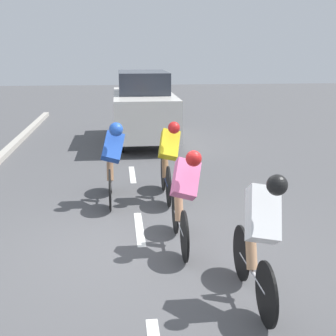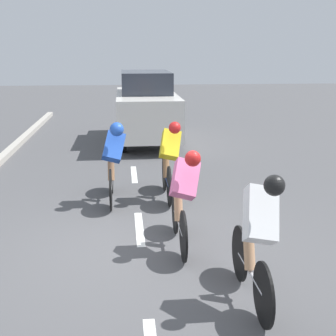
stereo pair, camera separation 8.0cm
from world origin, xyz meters
TOP-DOWN VIEW (x-y plane):
  - ground_plane at (0.00, 0.00)m, footprint 60.00×60.00m
  - lane_stripe_mid at (0.00, -0.69)m, footprint 0.12×1.40m
  - lane_stripe_far at (0.00, -3.89)m, footprint 0.12×1.40m
  - cyclist_white at (-1.16, 1.60)m, footprint 0.42×1.63m
  - cyclist_pink at (-0.57, 0.07)m, footprint 0.45×1.65m
  - cyclist_yellow at (-0.60, -2.11)m, footprint 0.43×1.67m
  - cyclist_blue at (0.40, -2.02)m, footprint 0.44×1.71m
  - support_car at (-0.47, -7.63)m, footprint 1.70×4.41m

SIDE VIEW (x-z plane):
  - ground_plane at x=0.00m, z-range 0.00..0.00m
  - lane_stripe_mid at x=0.00m, z-range 0.00..0.01m
  - lane_stripe_far at x=0.00m, z-range 0.00..0.01m
  - cyclist_pink at x=-0.57m, z-range 0.03..1.46m
  - cyclist_yellow at x=-0.60m, z-range 0.02..1.49m
  - cyclist_blue at x=0.40m, z-range 0.04..1.53m
  - cyclist_white at x=-1.16m, z-range 0.03..1.54m
  - support_car at x=-0.47m, z-range 0.01..2.05m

